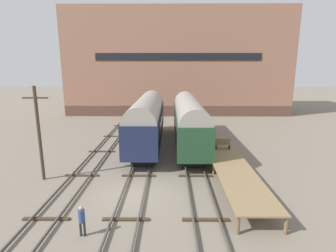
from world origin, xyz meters
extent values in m
plane|color=slate|center=(0.00, 0.00, 0.00)|extent=(200.00, 200.00, 0.00)
cube|color=#4C4742|center=(-5.14, 0.00, 0.18)|extent=(0.08, 60.00, 0.16)
cube|color=#4C4742|center=(-3.71, 0.00, 0.18)|extent=(0.08, 60.00, 0.16)
cube|color=#3D2D1E|center=(-4.42, -3.00, 0.05)|extent=(2.60, 0.24, 0.10)
cube|color=#3D2D1E|center=(-4.42, 3.00, 0.05)|extent=(2.60, 0.24, 0.10)
cube|color=#3D2D1E|center=(-4.42, 9.00, 0.05)|extent=(2.60, 0.24, 0.10)
cube|color=#3D2D1E|center=(-4.42, 15.00, 0.05)|extent=(2.60, 0.24, 0.10)
cube|color=#3D2D1E|center=(-4.42, 21.00, 0.05)|extent=(2.60, 0.24, 0.10)
cube|color=#3D2D1E|center=(-4.42, 27.00, 0.05)|extent=(2.60, 0.24, 0.10)
cube|color=#4C4742|center=(-0.72, 0.00, 0.18)|extent=(0.08, 60.00, 0.16)
cube|color=#4C4742|center=(0.72, 0.00, 0.18)|extent=(0.08, 60.00, 0.16)
cube|color=#3D2D1E|center=(0.00, -3.00, 0.05)|extent=(2.60, 0.24, 0.10)
cube|color=#3D2D1E|center=(0.00, 3.00, 0.05)|extent=(2.60, 0.24, 0.10)
cube|color=#3D2D1E|center=(0.00, 9.00, 0.05)|extent=(2.60, 0.24, 0.10)
cube|color=#3D2D1E|center=(0.00, 15.00, 0.05)|extent=(2.60, 0.24, 0.10)
cube|color=#3D2D1E|center=(0.00, 21.00, 0.05)|extent=(2.60, 0.24, 0.10)
cube|color=#3D2D1E|center=(0.00, 27.00, 0.05)|extent=(2.60, 0.24, 0.10)
cube|color=#4C4742|center=(3.71, 0.00, 0.18)|extent=(0.08, 60.00, 0.16)
cube|color=#4C4742|center=(5.14, 0.00, 0.18)|extent=(0.08, 60.00, 0.16)
cube|color=#3D2D1E|center=(4.42, -3.00, 0.05)|extent=(2.60, 0.24, 0.10)
cube|color=#3D2D1E|center=(4.42, 3.00, 0.05)|extent=(2.60, 0.24, 0.10)
cube|color=#3D2D1E|center=(4.42, 9.00, 0.05)|extent=(2.60, 0.24, 0.10)
cube|color=#3D2D1E|center=(4.42, 15.00, 0.05)|extent=(2.60, 0.24, 0.10)
cube|color=#3D2D1E|center=(4.42, 21.00, 0.05)|extent=(2.60, 0.24, 0.10)
cube|color=#3D2D1E|center=(4.42, 27.00, 0.05)|extent=(2.60, 0.24, 0.10)
cube|color=black|center=(4.42, 16.35, 0.50)|extent=(1.80, 2.40, 1.00)
cube|color=black|center=(4.42, 5.88, 0.50)|extent=(1.80, 2.40, 1.00)
cube|color=#1E4228|center=(4.42, 11.11, 2.42)|extent=(2.89, 16.10, 2.85)
cube|color=black|center=(4.42, 11.11, 2.77)|extent=(2.93, 14.81, 1.03)
cylinder|color=gray|center=(4.42, 11.11, 3.85)|extent=(2.74, 15.78, 2.74)
cube|color=black|center=(0.00, 16.37, 0.50)|extent=(1.80, 2.40, 1.00)
cube|color=black|center=(0.00, 6.12, 0.50)|extent=(1.80, 2.40, 1.00)
cube|color=#192342|center=(0.00, 11.24, 2.44)|extent=(3.03, 15.76, 2.88)
cube|color=black|center=(0.00, 11.24, 2.79)|extent=(3.07, 14.50, 1.04)
cylinder|color=gray|center=(0.00, 11.24, 3.88)|extent=(2.87, 15.44, 2.87)
cube|color=#8C704C|center=(7.10, 3.48, 1.02)|extent=(2.72, 15.59, 0.10)
cylinder|color=brown|center=(5.89, -4.17, 0.49)|extent=(0.20, 0.20, 0.97)
cylinder|color=brown|center=(8.31, -4.17, 0.49)|extent=(0.20, 0.20, 0.97)
cylinder|color=brown|center=(5.89, 11.12, 0.49)|extent=(0.20, 0.20, 0.97)
cylinder|color=brown|center=(8.31, 11.12, 0.49)|extent=(0.20, 0.20, 0.97)
cylinder|color=brown|center=(5.89, 3.48, 0.49)|extent=(0.20, 0.20, 0.97)
cylinder|color=brown|center=(8.31, 3.48, 0.49)|extent=(0.20, 0.20, 0.97)
cube|color=brown|center=(7.21, 6.75, 1.50)|extent=(1.40, 0.40, 0.06)
cube|color=brown|center=(7.21, 6.92, 1.76)|extent=(1.40, 0.06, 0.45)
cube|color=black|center=(6.62, 6.75, 1.27)|extent=(0.06, 0.40, 0.40)
cube|color=black|center=(7.81, 6.75, 1.27)|extent=(0.06, 0.40, 0.40)
cylinder|color=#282833|center=(-2.02, -4.40, 0.39)|extent=(0.12, 0.12, 0.78)
cylinder|color=#282833|center=(-1.82, -4.40, 0.39)|extent=(0.12, 0.12, 0.78)
cylinder|color=navy|center=(-1.92, -4.40, 1.10)|extent=(0.32, 0.32, 0.65)
sphere|color=tan|center=(-1.92, -4.40, 1.53)|extent=(0.21, 0.21, 0.21)
cylinder|color=#473828|center=(-7.11, 2.39, 3.51)|extent=(0.24, 0.24, 7.02)
cube|color=#473828|center=(-7.11, 2.39, 6.18)|extent=(1.80, 0.12, 0.12)
cube|color=brown|center=(3.75, 35.41, 0.91)|extent=(39.35, 13.07, 1.83)
cube|color=#936651|center=(3.75, 35.41, 10.04)|extent=(39.35, 13.07, 16.43)
cube|color=black|center=(3.75, 28.82, 10.04)|extent=(27.54, 0.10, 1.20)
camera|label=1|loc=(2.46, -16.00, 8.25)|focal=28.00mm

